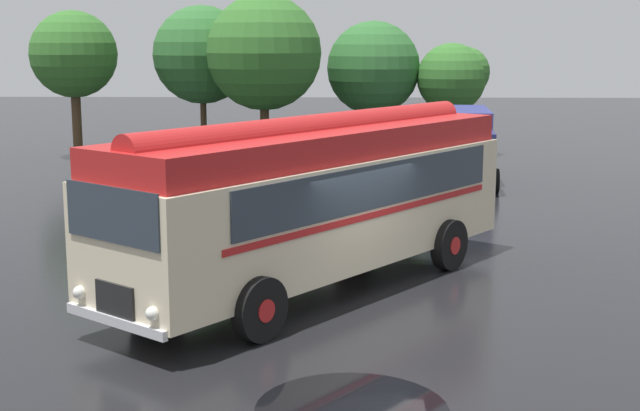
{
  "coord_description": "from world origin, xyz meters",
  "views": [
    {
      "loc": [
        -0.43,
        -16.33,
        4.93
      ],
      "look_at": [
        -0.95,
        2.45,
        1.4
      ],
      "focal_mm": 50.0,
      "sensor_mm": 36.0,
      "label": 1
    }
  ],
  "objects_px": {
    "car_mid_right": "(394,160)",
    "box_van": "(460,143)",
    "vintage_bus": "(318,195)",
    "car_near_left": "(220,159)",
    "car_mid_left": "(300,160)"
  },
  "relations": [
    {
      "from": "car_near_left",
      "to": "car_mid_right",
      "type": "distance_m",
      "value": 5.98
    },
    {
      "from": "car_mid_left",
      "to": "box_van",
      "type": "distance_m",
      "value": 5.56
    },
    {
      "from": "car_near_left",
      "to": "box_van",
      "type": "distance_m",
      "value": 8.31
    },
    {
      "from": "vintage_bus",
      "to": "box_van",
      "type": "xyz_separation_m",
      "value": [
        4.52,
        13.51,
        -0.53
      ]
    },
    {
      "from": "car_mid_left",
      "to": "car_mid_right",
      "type": "distance_m",
      "value": 3.22
    },
    {
      "from": "car_mid_right",
      "to": "vintage_bus",
      "type": "bearing_deg",
      "value": -99.76
    },
    {
      "from": "box_van",
      "to": "car_near_left",
      "type": "bearing_deg",
      "value": -176.1
    },
    {
      "from": "vintage_bus",
      "to": "car_mid_left",
      "type": "height_order",
      "value": "vintage_bus"
    },
    {
      "from": "car_mid_left",
      "to": "box_van",
      "type": "bearing_deg",
      "value": 5.74
    },
    {
      "from": "car_mid_left",
      "to": "vintage_bus",
      "type": "bearing_deg",
      "value": -85.64
    },
    {
      "from": "vintage_bus",
      "to": "box_van",
      "type": "height_order",
      "value": "vintage_bus"
    },
    {
      "from": "car_mid_right",
      "to": "car_near_left",
      "type": "bearing_deg",
      "value": -179.71
    },
    {
      "from": "car_mid_right",
      "to": "box_van",
      "type": "distance_m",
      "value": 2.41
    },
    {
      "from": "car_mid_right",
      "to": "box_van",
      "type": "relative_size",
      "value": 0.72
    },
    {
      "from": "car_mid_right",
      "to": "box_van",
      "type": "height_order",
      "value": "box_van"
    }
  ]
}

